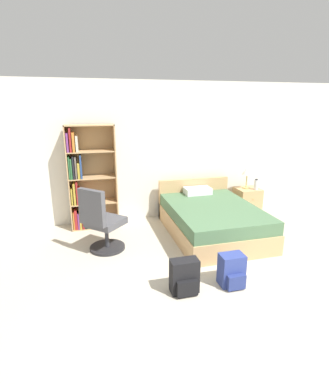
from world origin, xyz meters
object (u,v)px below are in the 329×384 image
(office_chair, at_px, (102,223))
(nightstand, at_px, (247,201))
(bed, at_px, (211,218))
(table_lamp, at_px, (247,172))
(backpack_black, at_px, (185,277))
(backpack_blue, at_px, (232,271))
(water_bottle, at_px, (256,185))
(bookshelf, at_px, (86,181))

(office_chair, relative_size, nightstand, 1.91)
(bed, bearing_deg, table_lamp, 35.07)
(nightstand, height_order, backpack_black, nightstand)
(bed, height_order, backpack_blue, bed)
(bed, xyz_separation_m, backpack_black, (-0.99, -1.53, -0.07))
(table_lamp, bearing_deg, water_bottle, -44.74)
(bookshelf, relative_size, water_bottle, 8.55)
(nightstand, bearing_deg, backpack_black, -132.96)
(office_chair, distance_m, table_lamp, 3.13)
(bookshelf, xyz_separation_m, backpack_black, (1.06, -2.36, -0.67))
(nightstand, xyz_separation_m, water_bottle, (0.11, -0.11, 0.37))
(office_chair, relative_size, backpack_black, 2.45)
(bookshelf, bearing_deg, backpack_black, -65.78)
(bed, distance_m, backpack_blue, 1.58)
(bed, relative_size, backpack_blue, 4.88)
(bookshelf, relative_size, backpack_black, 4.41)
(office_chair, relative_size, table_lamp, 2.35)
(office_chair, distance_m, backpack_black, 1.60)
(nightstand, height_order, table_lamp, table_lamp)
(table_lamp, bearing_deg, backpack_blue, -122.48)
(office_chair, bearing_deg, backpack_black, -56.41)
(office_chair, xyz_separation_m, water_bottle, (3.08, 0.84, 0.18))
(water_bottle, bearing_deg, table_lamp, 135.26)
(office_chair, xyz_separation_m, nightstand, (2.98, 0.95, -0.19))
(backpack_blue, bearing_deg, water_bottle, 53.46)
(backpack_blue, bearing_deg, table_lamp, 57.52)
(bookshelf, xyz_separation_m, table_lamp, (3.13, -0.07, 0.01))
(nightstand, xyz_separation_m, table_lamp, (-0.03, 0.03, 0.60))
(table_lamp, distance_m, backpack_blue, 2.80)
(bookshelf, height_order, backpack_blue, bookshelf)
(nightstand, bearing_deg, table_lamp, 140.96)
(table_lamp, bearing_deg, bookshelf, 178.73)
(backpack_black, bearing_deg, table_lamp, 47.83)
(water_bottle, bearing_deg, nightstand, 133.66)
(office_chair, xyz_separation_m, backpack_blue, (1.49, -1.32, -0.26))
(nightstand, relative_size, table_lamp, 1.23)
(bookshelf, height_order, table_lamp, bookshelf)
(backpack_blue, bearing_deg, bed, 76.17)
(office_chair, xyz_separation_m, table_lamp, (2.94, 0.97, 0.42))
(bed, distance_m, nightstand, 1.33)
(office_chair, bearing_deg, bookshelf, 100.21)
(bookshelf, relative_size, nightstand, 3.44)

